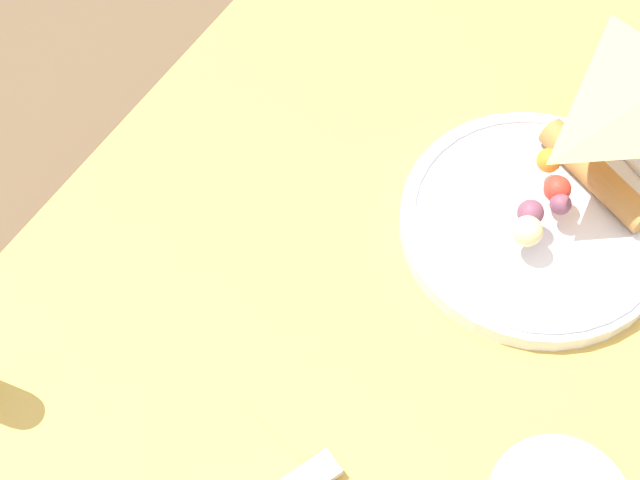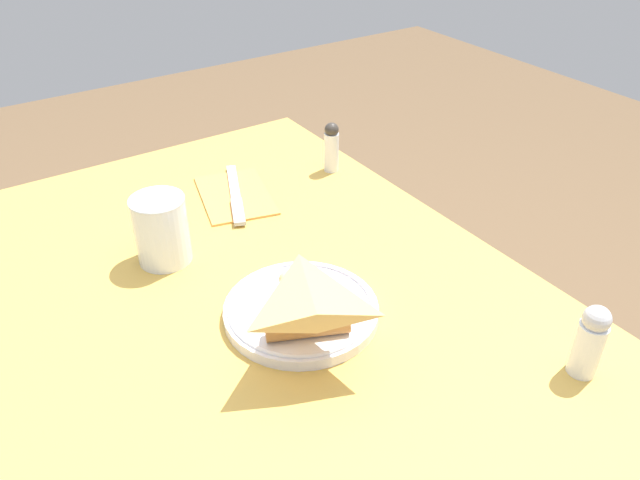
% 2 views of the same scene
% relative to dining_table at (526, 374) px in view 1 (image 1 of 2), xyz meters
% --- Properties ---
extents(dining_table, '(1.09, 0.78, 0.71)m').
position_rel_dining_table_xyz_m(dining_table, '(0.00, 0.00, 0.00)').
color(dining_table, gold).
rests_on(dining_table, ground_plane).
extents(plate_pizza, '(0.21, 0.21, 0.05)m').
position_rel_dining_table_xyz_m(plate_pizza, '(-0.06, -0.04, 0.12)').
color(plate_pizza, white).
rests_on(plate_pizza, dining_table).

